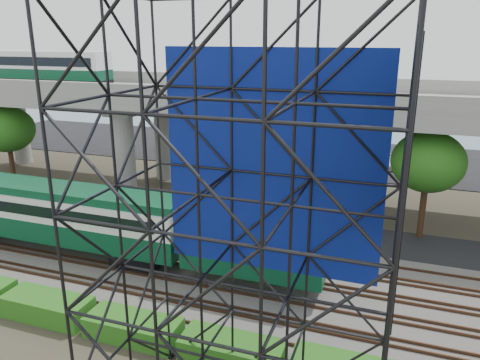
% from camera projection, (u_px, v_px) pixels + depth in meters
% --- Properties ---
extents(ground, '(140.00, 140.00, 0.00)m').
position_uv_depth(ground, '(159.00, 289.00, 26.54)').
color(ground, '#474233').
rests_on(ground, ground).
extents(ballast_bed, '(90.00, 12.00, 0.20)m').
position_uv_depth(ballast_bed, '(175.00, 272.00, 28.32)').
color(ballast_bed, slate).
rests_on(ballast_bed, ground).
extents(service_road, '(90.00, 5.00, 0.08)m').
position_uv_depth(service_road, '(226.00, 222.00, 35.99)').
color(service_road, black).
rests_on(service_road, ground).
extents(parking_lot, '(90.00, 18.00, 0.08)m').
position_uv_depth(parking_lot, '(295.00, 153.00, 57.15)').
color(parking_lot, black).
rests_on(parking_lot, ground).
extents(harbor_water, '(140.00, 40.00, 0.03)m').
position_uv_depth(harbor_water, '(325.00, 123.00, 76.98)').
color(harbor_water, slate).
rests_on(harbor_water, ground).
extents(rail_tracks, '(90.00, 9.52, 0.16)m').
position_uv_depth(rail_tracks, '(175.00, 269.00, 28.26)').
color(rail_tracks, '#472D1E').
rests_on(rail_tracks, ballast_bed).
extents(commuter_train, '(29.30, 3.06, 4.30)m').
position_uv_depth(commuter_train, '(77.00, 215.00, 29.66)').
color(commuter_train, black).
rests_on(commuter_train, rail_tracks).
extents(overpass, '(80.00, 12.00, 12.40)m').
position_uv_depth(overpass, '(233.00, 105.00, 38.98)').
color(overpass, '#9E9B93').
rests_on(overpass, ground).
extents(scaffold_tower, '(9.36, 6.36, 15.00)m').
position_uv_depth(scaffold_tower, '(244.00, 246.00, 14.66)').
color(scaffold_tower, black).
rests_on(scaffold_tower, ground).
extents(hedge_strip, '(34.60, 1.80, 1.20)m').
position_uv_depth(hedge_strip, '(133.00, 327.00, 22.18)').
color(hedge_strip, '#1C5513').
rests_on(hedge_strip, ground).
extents(trees, '(40.94, 16.94, 7.69)m').
position_uv_depth(trees, '(199.00, 134.00, 40.94)').
color(trees, '#382314').
rests_on(trees, ground).
extents(suv, '(5.20, 3.42, 1.33)m').
position_uv_depth(suv, '(159.00, 204.00, 37.89)').
color(suv, black).
rests_on(suv, service_road).
extents(parked_cars, '(34.13, 9.54, 1.24)m').
position_uv_depth(parked_cars, '(300.00, 149.00, 56.44)').
color(parked_cars, silver).
rests_on(parked_cars, parking_lot).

